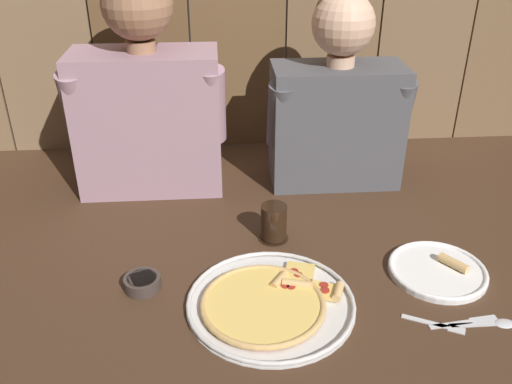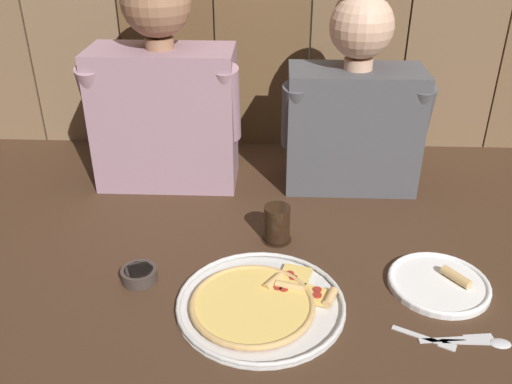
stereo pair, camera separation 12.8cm
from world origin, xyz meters
The scene contains 10 objects.
ground_plane centered at (0.00, 0.00, 0.00)m, with size 3.20×3.20×0.00m, color #422B1C.
pizza_tray centered at (0.02, -0.09, 0.01)m, with size 0.37×0.37×0.03m.
dinner_plate centered at (0.43, -0.01, 0.01)m, with size 0.23×0.23×0.03m.
drinking_glass centered at (0.06, 0.17, 0.05)m, with size 0.08×0.08×0.10m.
dipping_bowl centered at (-0.26, -0.01, 0.02)m, with size 0.08×0.08×0.03m.
table_fork centered at (0.37, -0.18, 0.00)m, with size 0.12×0.07×0.01m.
table_knife centered at (0.43, -0.18, 0.00)m, with size 0.16×0.03×0.01m.
table_spoon centered at (0.49, -0.19, 0.00)m, with size 0.14×0.03×0.01m.
diner_left centered at (-0.28, 0.49, 0.30)m, with size 0.45×0.21×0.64m.
diner_right centered at (0.28, 0.49, 0.26)m, with size 0.42×0.20×0.57m.
Camera 1 is at (-0.07, -1.02, 0.80)m, focal length 38.51 mm.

